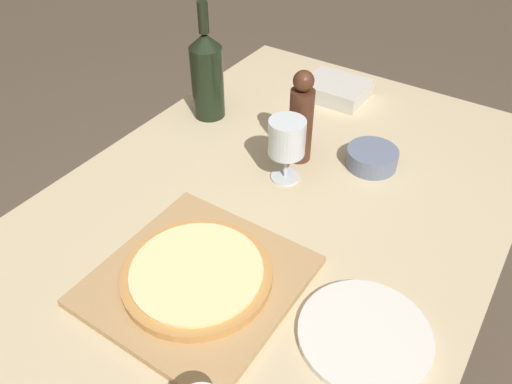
# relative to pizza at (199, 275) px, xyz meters

# --- Properties ---
(dining_table) EXTENTS (0.98, 1.75, 0.77)m
(dining_table) POSITION_rel_pizza_xyz_m (-0.00, 0.13, -0.11)
(dining_table) COLOR #CCB78E
(dining_table) RESTS_ON ground_plane
(cutting_board) EXTENTS (0.37, 0.37, 0.02)m
(cutting_board) POSITION_rel_pizza_xyz_m (-0.00, 0.00, -0.02)
(cutting_board) COLOR tan
(cutting_board) RESTS_ON dining_table
(pizza) EXTENTS (0.29, 0.29, 0.02)m
(pizza) POSITION_rel_pizza_xyz_m (0.00, 0.00, 0.00)
(pizza) COLOR #C68947
(pizza) RESTS_ON cutting_board
(wine_bottle) EXTENTS (0.09, 0.09, 0.33)m
(wine_bottle) POSITION_rel_pizza_xyz_m (-0.37, 0.51, 0.10)
(wine_bottle) COLOR black
(wine_bottle) RESTS_ON dining_table
(pepper_mill) EXTENTS (0.06, 0.06, 0.24)m
(pepper_mill) POSITION_rel_pizza_xyz_m (-0.05, 0.47, 0.09)
(pepper_mill) COLOR #4C2819
(pepper_mill) RESTS_ON dining_table
(wine_glass) EXTENTS (0.09, 0.09, 0.16)m
(wine_glass) POSITION_rel_pizza_xyz_m (-0.03, 0.38, 0.08)
(wine_glass) COLOR silver
(wine_glass) RESTS_ON dining_table
(small_bowl) EXTENTS (0.13, 0.13, 0.05)m
(small_bowl) POSITION_rel_pizza_xyz_m (0.12, 0.54, -0.01)
(small_bowl) COLOR slate
(small_bowl) RESTS_ON dining_table
(dinner_plate) EXTENTS (0.24, 0.24, 0.01)m
(dinner_plate) POSITION_rel_pizza_xyz_m (0.32, 0.07, -0.02)
(dinner_plate) COLOR silver
(dinner_plate) RESTS_ON dining_table
(food_container) EXTENTS (0.18, 0.15, 0.05)m
(food_container) POSITION_rel_pizza_xyz_m (-0.11, 0.81, -0.01)
(food_container) COLOR beige
(food_container) RESTS_ON dining_table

